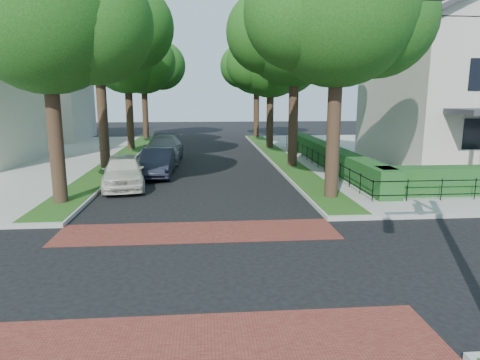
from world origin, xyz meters
name	(u,v)px	position (x,y,z in m)	size (l,w,h in m)	color
ground	(197,272)	(0.00, 0.00, 0.00)	(120.00, 120.00, 0.00)	black
sidewalk_ne	(472,155)	(19.50, 19.00, 0.07)	(30.00, 30.00, 0.15)	gray
crosswalk_far	(198,232)	(0.00, 3.20, 0.01)	(9.00, 2.20, 0.01)	maroon
crosswalk_near	(194,346)	(0.00, -3.20, 0.01)	(9.00, 2.20, 0.01)	maroon
grass_strip_ne	(279,156)	(5.40, 19.10, 0.16)	(1.60, 29.80, 0.02)	#214112
grass_strip_nw	(121,158)	(-5.40, 19.10, 0.16)	(1.60, 29.80, 0.02)	#214112
tree_right_near	(339,10)	(5.60, 7.24, 7.63)	(7.75, 6.67, 10.66)	black
tree_right_mid	(296,30)	(5.61, 15.25, 7.99)	(8.25, 7.09, 11.22)	black
tree_right_far	(272,61)	(5.60, 24.22, 6.91)	(7.25, 6.23, 9.74)	black
tree_right_back	(257,64)	(5.60, 33.23, 7.27)	(7.50, 6.45, 10.20)	black
tree_left_near	(50,15)	(-5.40, 7.23, 7.27)	(7.50, 6.45, 10.20)	black
tree_left_mid	(100,21)	(-5.39, 15.24, 8.34)	(8.00, 6.88, 11.48)	black
tree_left_far	(129,57)	(-5.40, 24.22, 7.12)	(7.00, 6.02, 9.86)	black
tree_left_back	(145,62)	(-5.40, 33.24, 7.41)	(7.75, 6.66, 10.44)	black
hedge_main_road	(328,155)	(7.70, 15.00, 0.75)	(1.00, 18.00, 1.20)	#153D19
fence_main_road	(315,158)	(6.90, 15.00, 0.60)	(0.06, 18.00, 0.90)	black
house_left_far	(34,87)	(-15.49, 31.99, 5.04)	(10.00, 9.00, 10.14)	#BAB4A7
parked_car_front	(123,171)	(-3.60, 10.21, 0.80)	(1.89, 4.71, 1.60)	silver
parked_car_middle	(158,162)	(-2.30, 13.11, 0.74)	(1.57, 4.51, 1.49)	#1F212E
parked_car_rear	(163,149)	(-2.44, 18.14, 0.84)	(2.34, 5.76, 1.67)	slate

